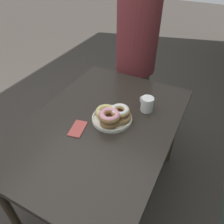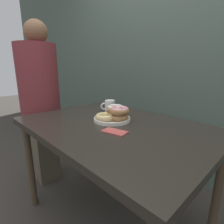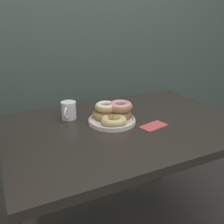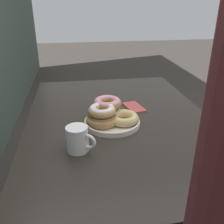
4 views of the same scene
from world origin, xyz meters
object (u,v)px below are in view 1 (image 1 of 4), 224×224
(dining_table, at_px, (102,132))
(coffee_mug, at_px, (147,104))
(person_figure, at_px, (136,56))
(donut_plate, at_px, (113,116))
(napkin, at_px, (78,129))

(dining_table, distance_m, coffee_mug, 0.34)
(coffee_mug, relative_size, person_figure, 0.07)
(coffee_mug, distance_m, person_figure, 0.68)
(dining_table, height_order, coffee_mug, coffee_mug)
(dining_table, bearing_deg, donut_plate, 129.78)
(donut_plate, bearing_deg, dining_table, -50.22)
(dining_table, xyz_separation_m, coffee_mug, (-0.24, 0.20, 0.12))
(dining_table, height_order, donut_plate, donut_plate)
(donut_plate, relative_size, person_figure, 0.19)
(dining_table, bearing_deg, napkin, -41.19)
(person_figure, height_order, napkin, person_figure)
(napkin, bearing_deg, coffee_mug, 140.38)
(dining_table, xyz_separation_m, napkin, (0.11, -0.10, 0.08))
(dining_table, height_order, person_figure, person_figure)
(person_figure, bearing_deg, dining_table, 8.41)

